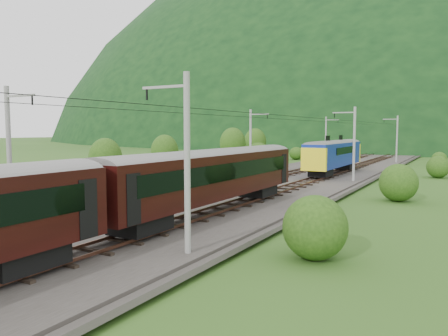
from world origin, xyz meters
The scene contains 14 objects.
ground centered at (0.00, 0.00, 0.00)m, with size 600.00×600.00×0.00m, color #2B5019.
railbed centered at (0.00, 10.00, 0.15)m, with size 14.00×220.00×0.30m, color #38332D.
track_left centered at (-2.40, 10.00, 0.37)m, with size 2.40×220.00×0.27m.
track_right centered at (2.40, 10.00, 0.37)m, with size 2.40×220.00×0.27m.
catenary_left centered at (-6.12, 32.00, 4.50)m, with size 2.54×192.28×8.00m.
catenary_right centered at (6.12, 32.00, 4.50)m, with size 2.54×192.28×8.00m.
overhead_wires centered at (0.00, 10.00, 7.10)m, with size 4.83×198.00×0.03m.
mountain_main centered at (0.00, 260.00, 0.00)m, with size 504.00×360.00×244.00m, color black.
mountain_ridge centered at (-120.00, 300.00, 0.00)m, with size 336.00×280.00×132.00m, color black.
hazard_post_near centered at (-0.10, 22.12, 1.12)m, with size 0.18×0.18×1.65m, color red.
hazard_post_far centered at (0.73, 59.87, 1.11)m, with size 0.17×0.17×1.62m, color red.
signal centered at (-4.67, 38.64, 1.72)m, with size 0.27×0.27×2.42m.
vegetation_left centered at (-15.10, 22.36, 2.65)m, with size 12.54×143.46×6.84m.
vegetation_right centered at (12.39, 10.30, 1.31)m, with size 5.51×103.07×2.97m.
Camera 1 is at (16.97, -15.88, 5.76)m, focal length 35.00 mm.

